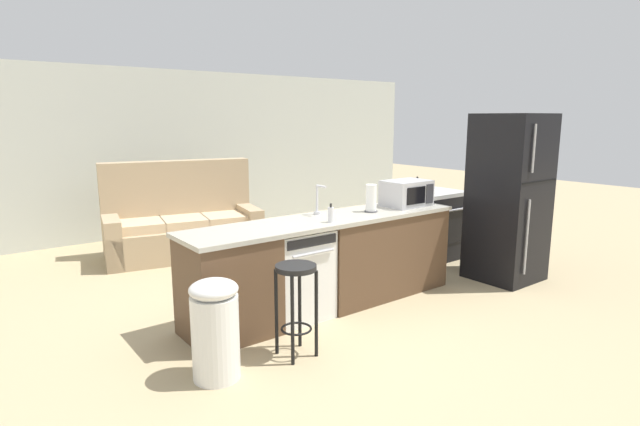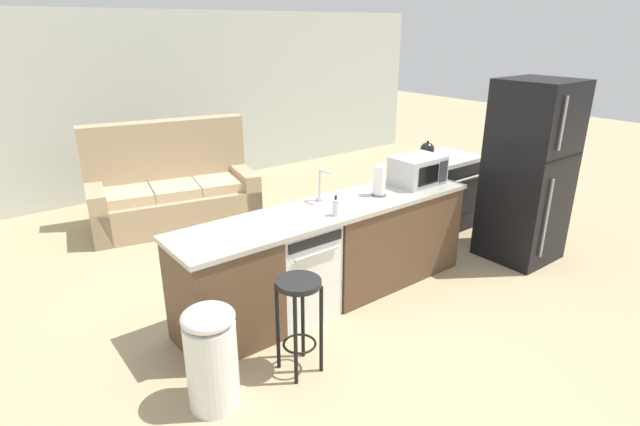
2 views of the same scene
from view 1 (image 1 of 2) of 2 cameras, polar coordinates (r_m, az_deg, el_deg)
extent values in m
plane|color=tan|center=(4.98, -0.55, -10.96)|extent=(24.00, 24.00, 0.00)
cube|color=beige|center=(8.50, -16.24, 6.71)|extent=(10.00, 0.06, 2.60)
cube|color=brown|center=(4.37, -10.41, -8.29)|extent=(0.75, 0.62, 0.86)
cube|color=brown|center=(5.35, 6.55, -4.61)|extent=(1.55, 0.62, 0.86)
cube|color=#ADA899|center=(4.81, 0.86, -0.78)|extent=(2.94, 0.66, 0.04)
cube|color=black|center=(5.05, 0.83, -10.15)|extent=(2.86, 0.56, 0.08)
cube|color=white|center=(4.70, -3.02, -6.88)|extent=(0.58, 0.58, 0.84)
cube|color=black|center=(4.37, -0.87, -3.33)|extent=(0.52, 0.01, 0.08)
cylinder|color=#B2B2B7|center=(4.39, -0.75, -4.63)|extent=(0.44, 0.02, 0.02)
cube|color=black|center=(6.81, 12.61, -1.50)|extent=(0.76, 0.64, 0.85)
cube|color=black|center=(6.60, 14.79, -1.61)|extent=(0.53, 0.01, 0.43)
cylinder|color=silver|center=(6.54, 15.05, 0.32)|extent=(0.61, 0.03, 0.03)
cube|color=silver|center=(6.73, 12.77, 2.25)|extent=(0.76, 0.64, 0.05)
torus|color=black|center=(6.51, 12.67, 2.14)|extent=(0.16, 0.16, 0.01)
torus|color=black|center=(6.78, 14.54, 2.39)|extent=(0.16, 0.16, 0.01)
torus|color=black|center=(6.68, 10.99, 2.42)|extent=(0.16, 0.16, 0.01)
torus|color=black|center=(6.94, 12.88, 2.65)|extent=(0.16, 0.16, 0.01)
cube|color=black|center=(6.08, 20.76, 1.61)|extent=(0.72, 0.70, 1.90)
cylinder|color=#B2B2B7|center=(5.66, 23.27, 6.79)|extent=(0.02, 0.02, 0.50)
cylinder|color=#B2B2B7|center=(5.79, 22.57, -2.58)|extent=(0.02, 0.02, 0.82)
cube|color=black|center=(5.87, 23.83, 3.33)|extent=(0.68, 0.01, 0.01)
cube|color=#B7B7BC|center=(5.52, 9.83, 2.25)|extent=(0.50, 0.36, 0.28)
cube|color=black|center=(5.37, 10.94, 1.97)|extent=(0.27, 0.01, 0.18)
cube|color=#2D2D33|center=(5.53, 12.43, 2.17)|extent=(0.11, 0.01, 0.21)
cylinder|color=silver|center=(4.97, -0.34, 0.01)|extent=(0.07, 0.07, 0.03)
cylinder|color=silver|center=(4.95, -0.34, 1.66)|extent=(0.02, 0.02, 0.26)
cylinder|color=silver|center=(4.87, 0.15, 3.06)|extent=(0.02, 0.14, 0.02)
cylinder|color=#4C4C51|center=(5.14, 5.83, 0.21)|extent=(0.14, 0.14, 0.01)
cylinder|color=white|center=(5.12, 5.86, 1.76)|extent=(0.11, 0.11, 0.27)
cylinder|color=silver|center=(4.59, 1.24, -0.21)|extent=(0.06, 0.06, 0.14)
cylinder|color=black|center=(4.57, 1.24, 0.87)|extent=(0.02, 0.02, 0.04)
sphere|color=black|center=(6.67, 11.04, 3.20)|extent=(0.17, 0.17, 0.17)
sphere|color=black|center=(6.66, 11.07, 4.01)|extent=(0.03, 0.03, 0.03)
cone|color=black|center=(6.73, 11.51, 3.39)|extent=(0.08, 0.04, 0.06)
cylinder|color=black|center=(3.85, -2.78, -6.25)|extent=(0.32, 0.32, 0.04)
cylinder|color=black|center=(3.83, -3.17, -12.24)|extent=(0.03, 0.03, 0.70)
cylinder|color=black|center=(3.95, -0.43, -11.48)|extent=(0.03, 0.03, 0.70)
cylinder|color=black|center=(4.00, -5.01, -11.21)|extent=(0.03, 0.03, 0.70)
cylinder|color=black|center=(4.12, -2.33, -10.53)|extent=(0.03, 0.03, 0.70)
torus|color=black|center=(4.02, -2.72, -13.07)|extent=(0.25, 0.25, 0.02)
cylinder|color=white|center=(3.74, -11.85, -13.74)|extent=(0.34, 0.34, 0.62)
ellipsoid|color=white|center=(3.60, -12.07, -8.52)|extent=(0.35, 0.35, 0.14)
cube|color=tan|center=(7.01, -15.26, -3.07)|extent=(2.14, 1.29, 0.42)
cube|color=tan|center=(7.24, -15.91, 0.78)|extent=(2.01, 0.64, 1.27)
cube|color=tan|center=(6.89, -22.68, -2.92)|extent=(0.38, 0.92, 0.62)
cube|color=tan|center=(7.20, -8.25, -1.62)|extent=(0.38, 0.92, 0.62)
cube|color=beige|center=(6.83, -19.83, -1.37)|extent=(0.68, 0.73, 0.12)
cube|color=beige|center=(6.90, -15.30, -0.98)|extent=(0.68, 0.73, 0.12)
cube|color=beige|center=(7.02, -10.89, -0.60)|extent=(0.68, 0.73, 0.12)
camera|label=2|loc=(0.83, -6.77, 51.72)|focal=28.00mm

